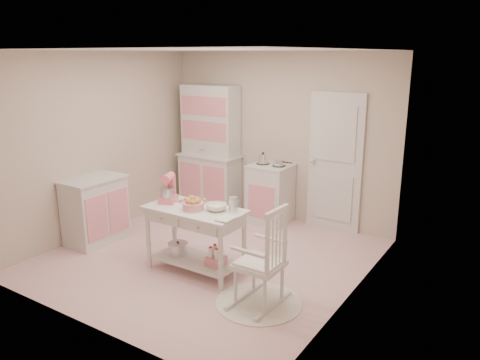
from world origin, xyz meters
name	(u,v)px	position (x,y,z in m)	size (l,w,h in m)	color
room_shell	(205,132)	(0.00, 0.00, 1.65)	(3.84, 3.84, 2.62)	pink
door	(335,163)	(0.95, 1.87, 1.02)	(0.82, 0.05, 2.04)	silver
hutch	(209,148)	(-1.18, 1.66, 1.04)	(1.06, 0.50, 2.08)	silver
stove	(270,194)	(0.02, 1.61, 0.46)	(0.62, 0.57, 0.92)	silver
base_cabinet	(95,210)	(-1.63, -0.41, 0.46)	(0.54, 0.84, 0.92)	silver
lace_rug	(259,303)	(1.15, -0.64, 0.01)	(0.92, 0.92, 0.01)	white
rocking_chair	(259,255)	(1.15, -0.64, 0.55)	(0.48, 0.72, 1.10)	silver
work_table	(195,240)	(0.12, -0.39, 0.40)	(1.20, 0.60, 0.80)	silver
stand_mixer	(168,189)	(-0.30, -0.37, 0.97)	(0.20, 0.28, 0.34)	#EF657A
cookie_tray	(194,202)	(-0.03, -0.21, 0.81)	(0.34, 0.24, 0.02)	silver
bread_basket	(193,206)	(0.14, -0.44, 0.85)	(0.25, 0.25, 0.09)	pink
mixing_bowl	(216,207)	(0.38, -0.31, 0.84)	(0.24, 0.24, 0.08)	white
metal_pitcher	(233,204)	(0.56, -0.23, 0.89)	(0.10, 0.10, 0.17)	silver
recipe_book	(220,217)	(0.57, -0.51, 0.81)	(0.16, 0.22, 0.02)	white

